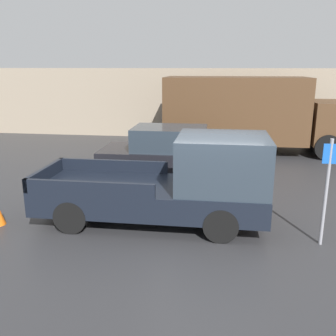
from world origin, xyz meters
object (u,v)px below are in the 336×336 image
car (167,152)px  newspaper_box (175,128)px  delivery_truck (249,112)px  parking_sign (327,186)px  pickup_truck (177,183)px

car → newspaper_box: bearing=94.7°
delivery_truck → parking_sign: (0.96, -8.75, -0.45)m
delivery_truck → newspaper_box: bearing=143.0°
parking_sign → newspaper_box: (-4.44, 11.38, -0.72)m
car → parking_sign: (3.87, -4.42, 0.42)m
car → parking_sign: size_ratio=1.91×
pickup_truck → newspaper_box: 10.73m
delivery_truck → newspaper_box: delivery_truck is taller
delivery_truck → newspaper_box: size_ratio=6.99×
pickup_truck → parking_sign: size_ratio=2.37×
newspaper_box → car: bearing=-85.3°
delivery_truck → parking_sign: 8.82m
car → parking_sign: 5.89m
delivery_truck → parking_sign: size_ratio=3.44×
pickup_truck → newspaper_box: pickup_truck is taller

